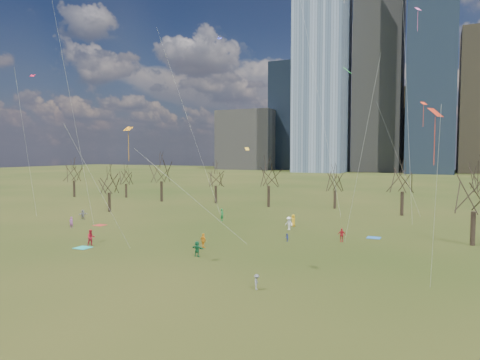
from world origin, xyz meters
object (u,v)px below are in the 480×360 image
at_px(blanket_navy, 374,238).
at_px(person_2, 91,238).
at_px(blanket_crimson, 100,225).
at_px(person_4, 203,241).
at_px(blanket_teal, 83,248).

height_order(blanket_navy, person_2, person_2).
xyz_separation_m(blanket_navy, blanket_crimson, (-36.84, -7.23, 0.00)).
bearing_deg(blanket_navy, person_4, -139.71).
relative_size(blanket_navy, person_2, 0.88).
relative_size(blanket_teal, person_2, 0.88).
bearing_deg(blanket_teal, person_2, 90.09).
height_order(blanket_teal, person_4, person_4).
distance_m(blanket_navy, person_4, 21.12).
height_order(blanket_navy, person_4, person_4).
xyz_separation_m(blanket_teal, blanket_navy, (28.09, 19.16, 0.00)).
bearing_deg(person_2, blanket_teal, -145.22).
relative_size(blanket_crimson, person_2, 0.88).
xyz_separation_m(person_2, person_4, (11.99, 4.26, -0.11)).
bearing_deg(person_2, person_4, -35.77).
distance_m(blanket_teal, person_4, 13.22).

